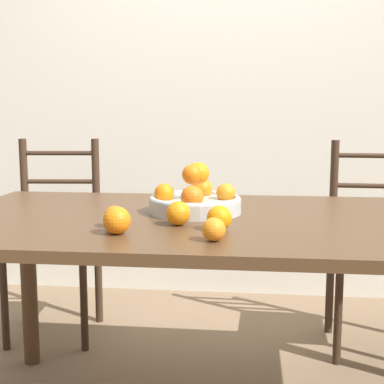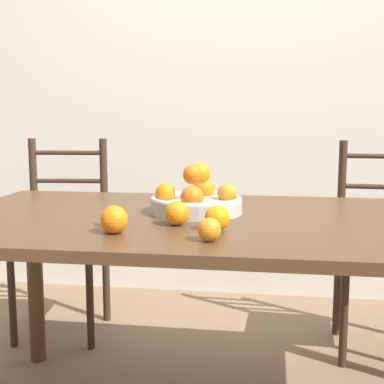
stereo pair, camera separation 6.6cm
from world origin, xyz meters
The scene contains 10 objects.
wall_back centered at (0.00, 1.52, 1.30)m, with size 8.00×0.06×2.60m.
dining_table centered at (0.00, 0.00, 0.69)m, with size 1.86×1.01×0.78m.
fruit_bowl centered at (-0.07, 0.07, 0.83)m, with size 0.32×0.32×0.18m.
orange_loose_0 centered at (-0.26, -0.29, 0.82)m, with size 0.08×0.08×0.08m.
orange_loose_1 centered at (-0.29, -0.20, 0.81)m, with size 0.07×0.07×0.07m.
orange_loose_2 centered at (0.04, -0.21, 0.81)m, with size 0.08×0.08×0.08m.
orange_loose_3 centered at (-0.10, -0.15, 0.81)m, with size 0.08×0.08×0.08m.
orange_loose_4 centered at (0.03, -0.35, 0.81)m, with size 0.07×0.07×0.07m.
chair_left centered at (-0.86, 0.78, 0.47)m, with size 0.46×0.44×0.99m.
chair_right centered at (0.72, 0.78, 0.47)m, with size 0.43×0.42×0.99m.
Camera 1 is at (0.13, -1.78, 1.12)m, focal length 50.00 mm.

